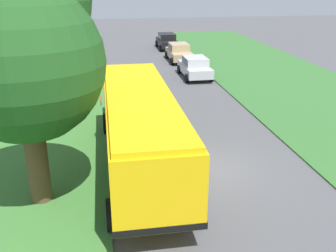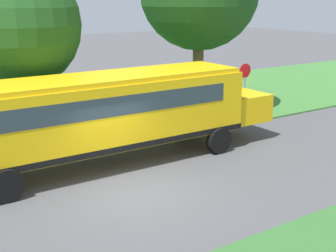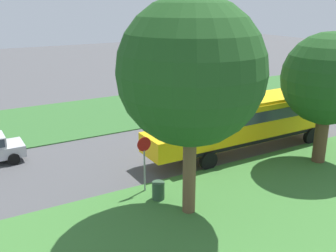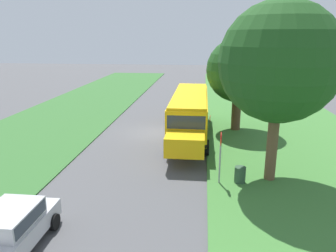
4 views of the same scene
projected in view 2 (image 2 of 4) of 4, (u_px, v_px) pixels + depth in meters
name	position (u px, v px, depth m)	size (l,w,h in m)	color
ground_plane	(134.00, 193.00, 14.11)	(120.00, 120.00, 0.00)	#4C4C4F
grass_verge	(29.00, 121.00, 22.11)	(12.00, 80.00, 0.08)	#3D7533
school_bus	(109.00, 111.00, 16.12)	(2.84, 12.42, 3.16)	yellow
oak_tree_beside_bus	(16.00, 27.00, 17.28)	(4.86, 4.86, 7.16)	brown
stop_sign	(244.00, 85.00, 21.96)	(0.08, 0.68, 2.74)	gray
trash_bin	(227.00, 108.00, 23.05)	(0.56, 0.56, 0.90)	#2D4C33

